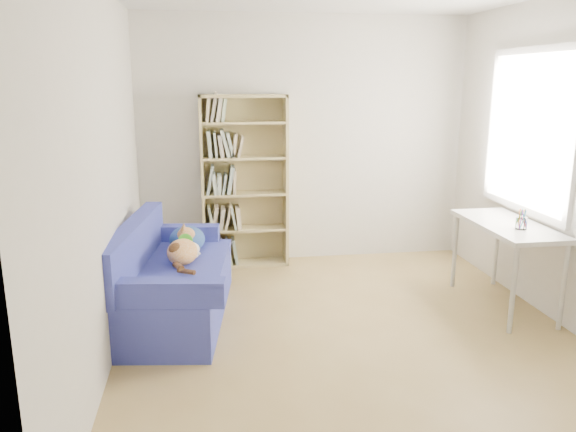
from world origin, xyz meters
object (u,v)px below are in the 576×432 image
Objects in this scene: bookshelf at (245,189)px; desk at (507,232)px; pen_cup at (521,221)px; sofa at (171,281)px.

bookshelf reaches higher than desk.
bookshelf reaches higher than pen_cup.
bookshelf is 10.46× the size of pen_cup.
sofa is at bearing -119.14° from bookshelf.
desk is (2.13, -1.48, -0.16)m from bookshelf.
bookshelf is at bearing 145.12° from desk.
pen_cup is at bearing -38.24° from bookshelf.
sofa reaches higher than desk.
desk is 0.24m from pen_cup.
sofa is 2.91m from pen_cup.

